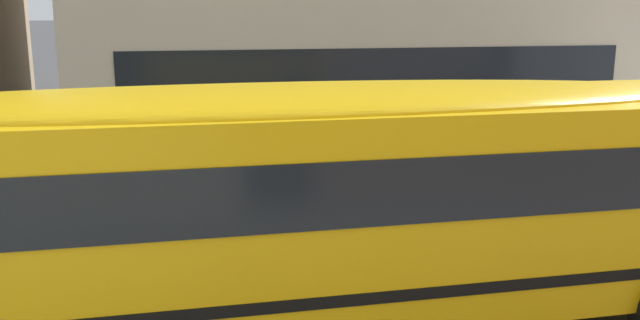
{
  "coord_description": "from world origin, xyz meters",
  "views": [
    {
      "loc": [
        -0.22,
        -8.76,
        3.54
      ],
      "look_at": [
        1.44,
        -0.96,
        1.76
      ],
      "focal_mm": 38.24,
      "sensor_mm": 36.0,
      "label": 1
    }
  ],
  "objects": [
    {
      "name": "school_bus",
      "position": [
        0.51,
        -1.92,
        1.65
      ],
      "size": [
        12.41,
        2.93,
        2.77
      ],
      "rotation": [
        0.0,
        0.0,
        3.15
      ],
      "color": "yellow",
      "rests_on": "ground_plane"
    },
    {
      "name": "ground_plane",
      "position": [
        0.0,
        0.0,
        0.0
      ],
      "size": [
        400.0,
        400.0,
        0.0
      ],
      "primitive_type": "plane",
      "color": "#424244"
    },
    {
      "name": "sidewalk_far",
      "position": [
        0.0,
        7.76,
        0.01
      ],
      "size": [
        120.0,
        3.0,
        0.01
      ],
      "primitive_type": "cube",
      "color": "gray",
      "rests_on": "ground_plane"
    },
    {
      "name": "lane_centreline",
      "position": [
        0.0,
        0.0,
        0.0
      ],
      "size": [
        110.0,
        0.16,
        0.01
      ],
      "primitive_type": "cube",
      "color": "silver",
      "rests_on": "ground_plane"
    }
  ]
}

